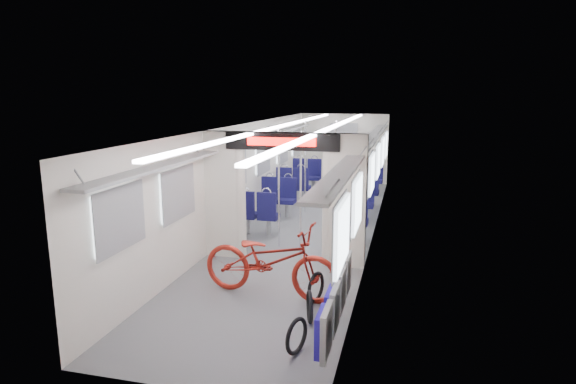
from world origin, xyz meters
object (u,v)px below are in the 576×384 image
at_px(stanchion_far_left, 305,167).
at_px(flip_bench, 336,299).
at_px(seat_bay_far_left, 300,178).
at_px(seat_bay_near_right, 351,207).
at_px(bike_hoop_b, 310,309).
at_px(bike_hoop_a, 297,338).
at_px(stanchion_near_right, 301,195).
at_px(stanchion_far_right, 335,167).
at_px(bicycle, 270,260).
at_px(stanchion_near_left, 279,189).
at_px(seat_bay_near_left, 268,202).
at_px(bike_hoop_c, 316,289).
at_px(seat_bay_far_right, 364,181).

bearing_deg(stanchion_far_left, flip_bench, -74.69).
height_order(seat_bay_far_left, stanchion_far_left, stanchion_far_left).
bearing_deg(seat_bay_near_right, bike_hoop_b, -89.88).
bearing_deg(bike_hoop_b, bike_hoop_a, -89.30).
bearing_deg(stanchion_near_right, stanchion_far_right, 88.36).
bearing_deg(flip_bench, bicycle, 134.49).
bearing_deg(stanchion_near_left, seat_bay_far_left, 97.80).
bearing_deg(stanchion_far_right, seat_bay_near_right, -69.26).
height_order(bike_hoop_a, seat_bay_far_left, seat_bay_far_left).
bearing_deg(stanchion_near_left, seat_bay_near_left, 113.73).
bearing_deg(bike_hoop_c, seat_bay_near_left, 115.57).
distance_m(seat_bay_far_left, stanchion_near_left, 4.86).
bearing_deg(stanchion_near_left, stanchion_near_right, -38.22).
bearing_deg(bicycle, flip_bench, -128.99).
xyz_separation_m(seat_bay_near_left, stanchion_far_left, (0.56, 1.37, 0.63)).
height_order(stanchion_near_left, stanchion_far_right, same).
height_order(bike_hoop_a, stanchion_far_right, stanchion_far_right).
relative_size(bicycle, bike_hoop_c, 4.64).
height_order(seat_bay_far_right, stanchion_far_right, stanchion_far_right).
xyz_separation_m(bicycle, flip_bench, (1.14, -1.16, 0.02)).
bearing_deg(bicycle, bike_hoop_b, -127.05).
relative_size(bicycle, stanchion_near_right, 0.92).
height_order(stanchion_near_right, stanchion_far_left, same).
height_order(seat_bay_near_left, stanchion_far_right, stanchion_far_right).
bearing_deg(seat_bay_near_right, seat_bay_far_right, 90.00).
height_order(bike_hoop_c, stanchion_far_right, stanchion_far_right).
height_order(flip_bench, seat_bay_near_right, seat_bay_near_right).
xyz_separation_m(bike_hoop_a, seat_bay_far_left, (-1.89, 8.58, 0.34)).
relative_size(bicycle, seat_bay_far_left, 1.04).
height_order(bicycle, seat_bay_near_left, bicycle).
relative_size(flip_bench, seat_bay_far_right, 0.97).
distance_m(flip_bench, stanchion_near_right, 3.30).
xyz_separation_m(stanchion_near_left, stanchion_far_left, (-0.10, 2.86, 0.00)).
height_order(flip_bench, stanchion_near_right, stanchion_near_right).
height_order(bike_hoop_b, seat_bay_far_left, seat_bay_far_left).
xyz_separation_m(bike_hoop_a, seat_bay_far_right, (-0.02, 8.47, 0.36)).
xyz_separation_m(flip_bench, stanchion_near_right, (-1.11, 3.06, 0.57)).
height_order(seat_bay_near_right, stanchion_near_right, stanchion_near_right).
height_order(bike_hoop_b, seat_bay_far_right, seat_bay_far_right).
relative_size(seat_bay_near_left, stanchion_far_right, 0.84).
relative_size(bike_hoop_a, seat_bay_far_left, 0.22).
bearing_deg(bike_hoop_a, bicycle, 116.45).
xyz_separation_m(bicycle, seat_bay_near_right, (0.72, 3.83, -0.03)).
distance_m(flip_bench, stanchion_near_left, 3.87).
xyz_separation_m(bike_hoop_a, seat_bay_near_left, (-1.89, 5.28, 0.33)).
distance_m(seat_bay_near_left, seat_bay_far_left, 3.29).
distance_m(bike_hoop_a, stanchion_near_right, 3.59).
bearing_deg(bike_hoop_b, seat_bay_far_right, 90.07).
distance_m(bike_hoop_a, stanchion_near_left, 4.10).
bearing_deg(seat_bay_far_left, bicycle, -80.81).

